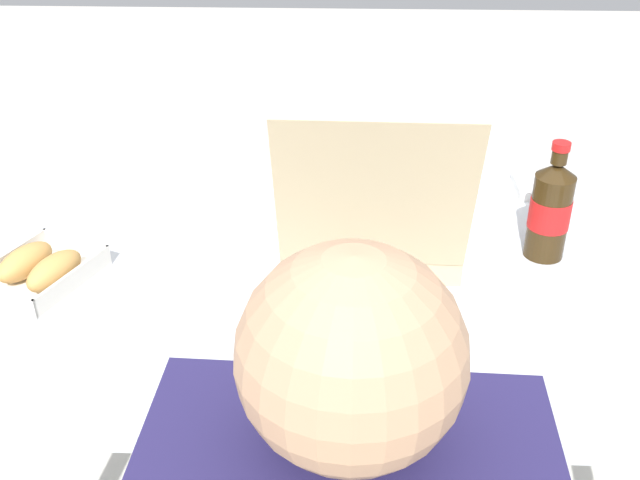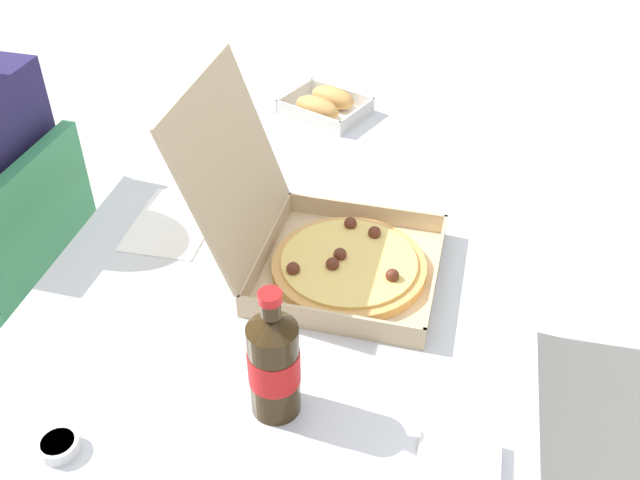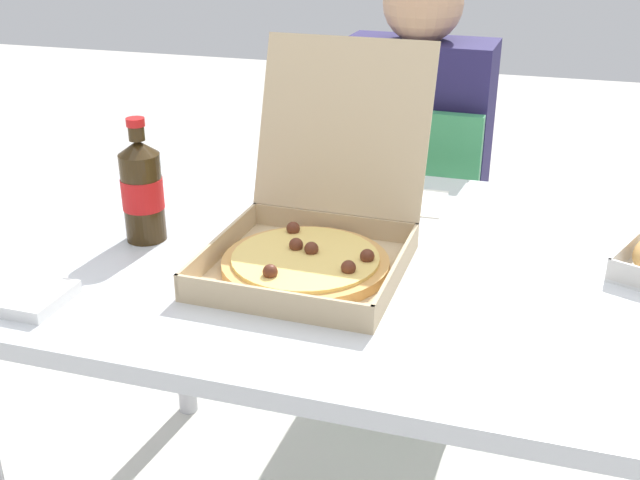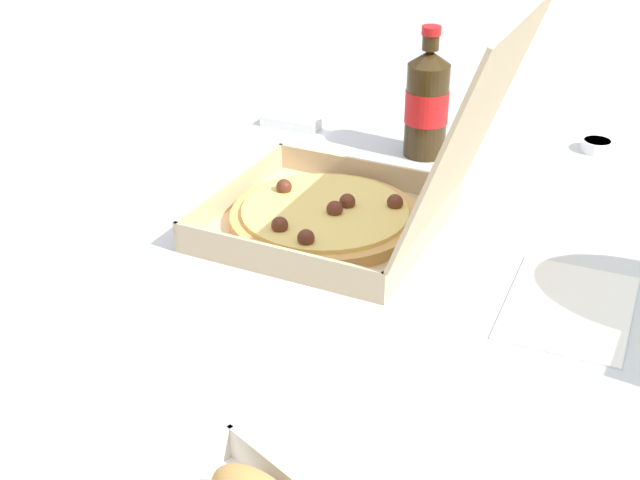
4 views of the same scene
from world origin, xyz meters
name	(u,v)px [view 4 (image 4 of 4)]	position (x,y,z in m)	size (l,w,h in m)	color
dining_table	(365,318)	(0.00, 0.00, 0.64)	(1.30, 0.86, 0.71)	silver
pizza_box_open	(348,203)	(-0.09, -0.06, 0.76)	(0.32, 0.43, 0.34)	tan
cola_bottle	(427,103)	(-0.41, -0.05, 0.81)	(0.07, 0.07, 0.22)	#33230F
paper_menu	(569,307)	(-0.02, 0.26, 0.72)	(0.21, 0.15, 0.00)	white
napkin_pile	(299,116)	(-0.46, -0.32, 0.72)	(0.11, 0.11, 0.02)	white
dipping_sauce_cup	(597,145)	(-0.55, 0.22, 0.73)	(0.06, 0.06, 0.02)	white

